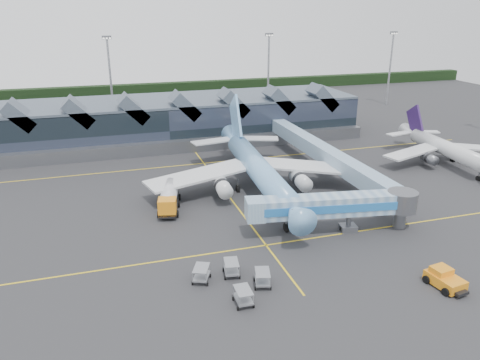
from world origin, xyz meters
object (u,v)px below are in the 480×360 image
object	(u,v)px
main_airliner	(256,167)
jet_bridge	(343,206)
pushback_tug	(445,279)
fuel_truck	(169,196)
regional_jet	(443,147)

from	to	relation	value
main_airliner	jet_bridge	bearing A→B (deg)	-67.50
pushback_tug	fuel_truck	bearing A→B (deg)	122.11
regional_jet	pushback_tug	distance (m)	48.02
main_airliner	jet_bridge	size ratio (longest dim) A/B	1.83
regional_jet	main_airliner	bearing A→B (deg)	-171.78
main_airliner	regional_jet	world-z (taller)	main_airliner
main_airliner	regional_jet	bearing A→B (deg)	8.63
main_airliner	jet_bridge	xyz separation A→B (m)	(6.11, -18.43, -0.28)
jet_bridge	pushback_tug	distance (m)	16.55
main_airliner	pushback_tug	size ratio (longest dim) A/B	8.93
main_airliner	regional_jet	xyz separation A→B (m)	(40.49, 3.16, -0.96)
fuel_truck	pushback_tug	world-z (taller)	fuel_truck
jet_bridge	pushback_tug	world-z (taller)	jet_bridge
jet_bridge	pushback_tug	bearing A→B (deg)	-65.64
fuel_truck	pushback_tug	distance (m)	40.19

